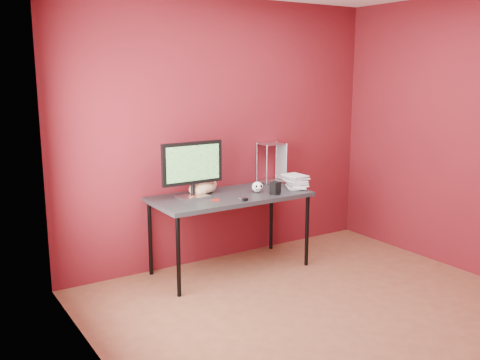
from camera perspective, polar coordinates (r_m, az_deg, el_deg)
room at (r=3.95m, az=11.28°, el=4.78°), size 3.52×3.52×2.61m
desk at (r=5.07m, az=-1.04°, el=-2.12°), size 1.50×0.70×0.75m
monitor at (r=4.88m, az=-5.10°, el=1.39°), size 0.60×0.20×0.52m
cat at (r=5.08m, az=-3.88°, el=-0.64°), size 0.43×0.29×0.22m
skull_mug at (r=5.14m, az=1.87°, el=-0.73°), size 0.11×0.11×0.10m
speaker at (r=5.07m, az=3.79°, el=-0.91°), size 0.10×0.10×0.12m
book_stack at (r=5.25m, az=5.17°, el=6.85°), size 0.27×0.30×1.44m
wire_rack at (r=5.59m, az=3.39°, el=1.86°), size 0.25×0.21×0.42m
pocket_knife at (r=4.82m, az=-2.62°, el=-2.14°), size 0.07×0.04×0.01m
black_gadget at (r=4.80m, az=0.53°, el=-2.11°), size 0.06×0.04×0.03m
washer at (r=4.91m, az=0.09°, el=-1.93°), size 0.05×0.05×0.00m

